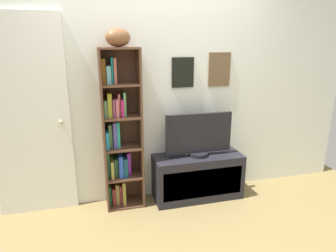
{
  "coord_description": "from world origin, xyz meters",
  "views": [
    {
      "loc": [
        -0.65,
        -1.99,
        1.74
      ],
      "look_at": [
        0.09,
        0.85,
        0.9
      ],
      "focal_mm": 31.49,
      "sensor_mm": 36.0,
      "label": 1
    }
  ],
  "objects_px": {
    "bookshelf": "(119,135)",
    "television": "(199,135)",
    "tv_stand": "(198,176)",
    "door": "(30,119)",
    "football": "(118,37)"
  },
  "relations": [
    {
      "from": "television",
      "to": "door",
      "type": "bearing_deg",
      "value": 174.45
    },
    {
      "from": "bookshelf",
      "to": "football",
      "type": "height_order",
      "value": "football"
    },
    {
      "from": "football",
      "to": "door",
      "type": "bearing_deg",
      "value": 172.73
    },
    {
      "from": "football",
      "to": "tv_stand",
      "type": "relative_size",
      "value": 0.26
    },
    {
      "from": "bookshelf",
      "to": "door",
      "type": "distance_m",
      "value": 0.88
    },
    {
      "from": "tv_stand",
      "to": "television",
      "type": "distance_m",
      "value": 0.5
    },
    {
      "from": "bookshelf",
      "to": "television",
      "type": "relative_size",
      "value": 2.26
    },
    {
      "from": "bookshelf",
      "to": "television",
      "type": "height_order",
      "value": "bookshelf"
    },
    {
      "from": "bookshelf",
      "to": "television",
      "type": "distance_m",
      "value": 0.87
    },
    {
      "from": "tv_stand",
      "to": "bookshelf",
      "type": "bearing_deg",
      "value": 174.47
    },
    {
      "from": "door",
      "to": "television",
      "type": "bearing_deg",
      "value": -5.55
    },
    {
      "from": "bookshelf",
      "to": "tv_stand",
      "type": "height_order",
      "value": "bookshelf"
    },
    {
      "from": "football",
      "to": "tv_stand",
      "type": "xyz_separation_m",
      "value": [
        0.83,
        -0.05,
        -1.53
      ]
    },
    {
      "from": "door",
      "to": "tv_stand",
      "type": "bearing_deg",
      "value": -5.58
    },
    {
      "from": "tv_stand",
      "to": "door",
      "type": "distance_m",
      "value": 1.88
    }
  ]
}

